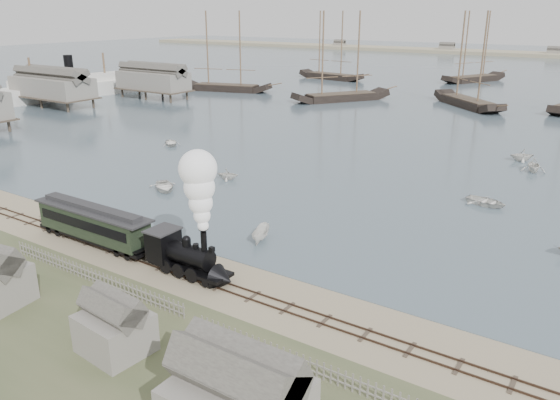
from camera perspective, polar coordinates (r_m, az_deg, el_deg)
The scene contains 23 objects.
ground at distance 44.66m, azimuth -6.56°, elevation -7.24°, with size 600.00×600.00×0.00m, color tan.
harbor_water at distance 202.98m, azimuth 26.57°, elevation 11.62°, with size 600.00×336.00×0.06m, color #455663.
rail_track at distance 43.31m, azimuth -8.27°, elevation -8.15°, with size 120.00×1.80×0.16m.
picket_fence_west at distance 44.74m, azimuth -18.90°, elevation -8.18°, with size 19.00×0.10×1.20m, color gray, non-canonical shape.
picket_fence_east at distance 33.13m, azimuth 2.19°, elevation -17.47°, with size 15.00×0.10×1.20m, color gray, non-canonical shape.
shed_mid at distance 36.20m, azimuth -16.65°, elevation -14.84°, with size 4.00×3.50×3.60m, color gray, non-canonical shape.
western_wharf at distance 125.03m, azimuth -22.12°, elevation 10.56°, with size 36.00×56.00×8.00m, color gray, non-canonical shape.
locomotive at distance 41.62m, azimuth -8.85°, elevation -2.51°, with size 7.94×2.96×9.89m.
passenger_coach at distance 51.10m, azimuth -18.93°, elevation -2.25°, with size 13.10×2.53×3.18m.
beached_dinghy at distance 48.64m, azimuth -11.92°, elevation -4.79°, with size 3.52×2.51×0.73m, color silver.
steamship at distance 142.63m, azimuth -21.09°, elevation 11.97°, with size 45.18×7.53×9.88m, color silver, non-canonical shape.
rowboat_0 at distance 64.67m, azimuth -12.00°, elevation 1.40°, with size 4.34×3.10×0.90m, color silver.
rowboat_1 at distance 67.50m, azimuth -5.50°, elevation 2.71°, with size 2.65×2.29×1.40m, color silver.
rowboat_2 at distance 49.41m, azimuth -2.05°, elevation -3.58°, with size 3.18×1.20×1.23m, color silver.
rowboat_3 at distance 62.32m, azimuth 20.75°, elevation -0.14°, with size 4.25×3.03×0.88m, color silver.
rowboat_6 at distance 86.78m, azimuth -11.32°, elevation 5.92°, with size 3.78×2.70×0.78m, color silver.
rowboat_7 at distance 77.68m, azimuth 24.99°, elevation 3.34°, with size 3.47×2.99×1.83m, color silver.
rowboat_8 at distance 82.79m, azimuth 23.97°, elevation 4.33°, with size 3.26×2.81×1.72m, color silver.
schooner_0 at distance 144.30m, azimuth -5.75°, elevation 15.21°, with size 23.69×5.47×20.00m, color black, non-canonical shape.
schooner_1 at distance 128.17m, azimuth 6.55°, elevation 14.69°, with size 23.62×5.45×20.00m, color black, non-canonical shape.
schooner_2 at distance 126.10m, azimuth 19.44°, elevation 13.69°, with size 22.54×5.20×20.00m, color black, non-canonical shape.
schooner_6 at distance 170.25m, azimuth 5.41°, elevation 15.80°, with size 21.88×5.05×20.00m, color black, non-canonical shape.
schooner_7 at distance 173.02m, azimuth 19.91°, elevation 14.85°, with size 22.59×5.21×20.00m, color black, non-canonical shape.
Camera 1 is at (26.18, -30.31, 19.76)m, focal length 35.00 mm.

